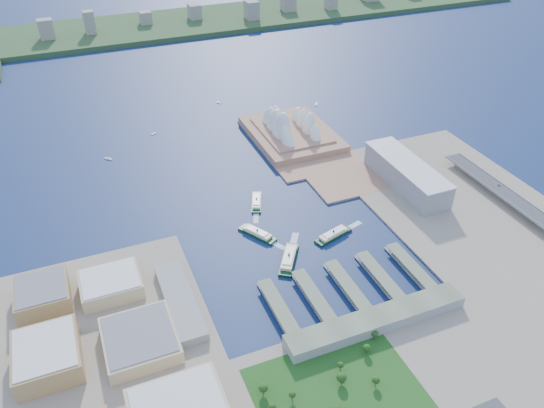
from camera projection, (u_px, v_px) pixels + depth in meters
name	position (u px, v px, depth m)	size (l,w,h in m)	color
ground	(307.00, 252.00, 647.37)	(3000.00, 3000.00, 0.00)	#0F1D46
west_land	(111.00, 386.00, 488.82)	(220.00, 390.00, 3.00)	gray
south_land	(405.00, 388.00, 487.16)	(720.00, 180.00, 3.00)	gray
east_land	(491.00, 229.00, 683.47)	(240.00, 500.00, 3.00)	gray
peninsula	(298.00, 142.00, 877.34)	(135.00, 220.00, 3.00)	#9F7157
far_shore	(146.00, 27.00, 1387.56)	(2200.00, 260.00, 12.00)	#2D4926
opera_house	(292.00, 121.00, 874.30)	(134.00, 180.00, 58.00)	white
toaster_building	(406.00, 174.00, 757.21)	(45.00, 155.00, 35.00)	gray
expressway	(535.00, 218.00, 690.36)	(26.00, 340.00, 11.85)	gray
west_buildings	(103.00, 347.00, 506.80)	(200.00, 280.00, 27.00)	#9E7F4F
ferry_wharves	(347.00, 286.00, 592.17)	(184.00, 90.00, 9.30)	#5E694F
terminal_building	(377.00, 321.00, 544.47)	(200.00, 28.00, 12.00)	gray
park	(337.00, 385.00, 478.18)	(150.00, 110.00, 16.00)	#194714
far_skyline	(146.00, 16.00, 1353.23)	(1900.00, 140.00, 55.00)	gray
ferry_a	(257.00, 232.00, 672.25)	(13.55, 53.24, 10.07)	black
ferry_b	(257.00, 200.00, 731.15)	(12.69, 49.85, 9.43)	black
ferry_c	(289.00, 257.00, 631.36)	(15.28, 60.03, 11.35)	black
ferry_d	(333.00, 233.00, 670.01)	(13.77, 54.10, 10.23)	black
boat_a	(108.00, 159.00, 832.97)	(3.31, 13.24, 2.55)	white
boat_b	(154.00, 134.00, 902.62)	(3.04, 8.68, 2.34)	white
boat_c	(316.00, 104.00, 1001.33)	(3.59, 12.30, 2.77)	white
boat_e	(218.00, 102.00, 1008.12)	(2.99, 9.41, 2.31)	white
car_c	(499.00, 186.00, 742.43)	(1.80, 4.42, 1.28)	slate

